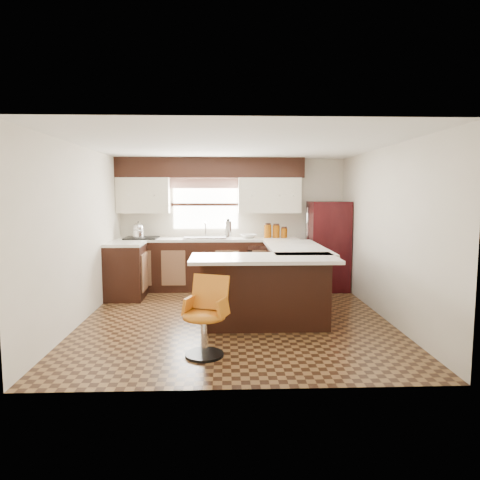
{
  "coord_description": "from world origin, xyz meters",
  "views": [
    {
      "loc": [
        -0.15,
        -5.87,
        1.75
      ],
      "look_at": [
        0.08,
        0.45,
        1.07
      ],
      "focal_mm": 32.0,
      "sensor_mm": 36.0,
      "label": 1
    }
  ],
  "objects_px": {
    "peninsula_return": "(264,293)",
    "peninsula_long": "(292,278)",
    "bar_chair": "(204,317)",
    "refrigerator": "(328,246)"
  },
  "relations": [
    {
      "from": "refrigerator",
      "to": "bar_chair",
      "type": "relative_size",
      "value": 1.87
    },
    {
      "from": "peninsula_long",
      "to": "refrigerator",
      "type": "height_order",
      "value": "refrigerator"
    },
    {
      "from": "bar_chair",
      "to": "peninsula_return",
      "type": "bearing_deg",
      "value": 75.45
    },
    {
      "from": "peninsula_long",
      "to": "peninsula_return",
      "type": "xyz_separation_m",
      "value": [
        -0.53,
        -0.97,
        0.0
      ]
    },
    {
      "from": "peninsula_return",
      "to": "bar_chair",
      "type": "bearing_deg",
      "value": -125.78
    },
    {
      "from": "refrigerator",
      "to": "bar_chair",
      "type": "height_order",
      "value": "refrigerator"
    },
    {
      "from": "peninsula_return",
      "to": "refrigerator",
      "type": "distance_m",
      "value": 2.55
    },
    {
      "from": "peninsula_return",
      "to": "bar_chair",
      "type": "xyz_separation_m",
      "value": [
        -0.75,
        -1.04,
        -0.02
      ]
    },
    {
      "from": "peninsula_return",
      "to": "peninsula_long",
      "type": "bearing_deg",
      "value": 61.7
    },
    {
      "from": "refrigerator",
      "to": "bar_chair",
      "type": "xyz_separation_m",
      "value": [
        -2.11,
        -3.17,
        -0.38
      ]
    }
  ]
}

